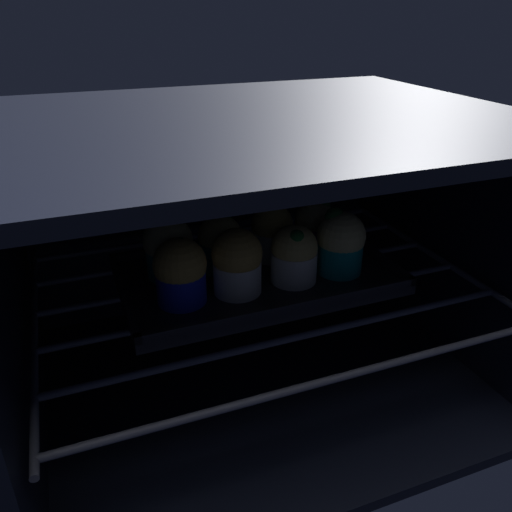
% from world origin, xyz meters
% --- Properties ---
extents(oven_cavity, '(0.59, 0.47, 0.37)m').
position_xyz_m(oven_cavity, '(0.00, 0.26, 0.17)').
color(oven_cavity, black).
rests_on(oven_cavity, ground).
extents(oven_rack, '(0.55, 0.42, 0.01)m').
position_xyz_m(oven_rack, '(0.00, 0.22, 0.14)').
color(oven_rack, '#444756').
rests_on(oven_rack, oven_cavity).
extents(baking_tray, '(0.34, 0.21, 0.02)m').
position_xyz_m(baking_tray, '(0.00, 0.23, 0.15)').
color(baking_tray, black).
rests_on(baking_tray, oven_rack).
extents(muffin_row0_col0, '(0.06, 0.06, 0.08)m').
position_xyz_m(muffin_row0_col0, '(-0.11, 0.20, 0.19)').
color(muffin_row0_col0, '#1928B7').
rests_on(muffin_row0_col0, baking_tray).
extents(muffin_row0_col1, '(0.06, 0.06, 0.08)m').
position_xyz_m(muffin_row0_col1, '(-0.04, 0.20, 0.19)').
color(muffin_row0_col1, silver).
rests_on(muffin_row0_col1, baking_tray).
extents(muffin_row0_col2, '(0.06, 0.06, 0.07)m').
position_xyz_m(muffin_row0_col2, '(0.04, 0.20, 0.19)').
color(muffin_row0_col2, silver).
rests_on(muffin_row0_col2, baking_tray).
extents(muffin_row0_col3, '(0.06, 0.06, 0.09)m').
position_xyz_m(muffin_row0_col3, '(0.10, 0.20, 0.19)').
color(muffin_row0_col3, '#0C8C84').
rests_on(muffin_row0_col3, baking_tray).
extents(muffin_row1_col0, '(0.06, 0.06, 0.08)m').
position_xyz_m(muffin_row1_col0, '(-0.10, 0.27, 0.19)').
color(muffin_row1_col0, '#0C8C84').
rests_on(muffin_row1_col0, baking_tray).
extents(muffin_row1_col1, '(0.06, 0.06, 0.07)m').
position_xyz_m(muffin_row1_col1, '(-0.04, 0.26, 0.19)').
color(muffin_row1_col1, '#0C8C84').
rests_on(muffin_row1_col1, baking_tray).
extents(muffin_row1_col2, '(0.06, 0.06, 0.08)m').
position_xyz_m(muffin_row1_col2, '(0.04, 0.27, 0.19)').
color(muffin_row1_col2, silver).
rests_on(muffin_row1_col2, baking_tray).
extents(muffin_row1_col3, '(0.06, 0.06, 0.08)m').
position_xyz_m(muffin_row1_col3, '(0.10, 0.27, 0.19)').
color(muffin_row1_col3, '#7A238C').
rests_on(muffin_row1_col3, baking_tray).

